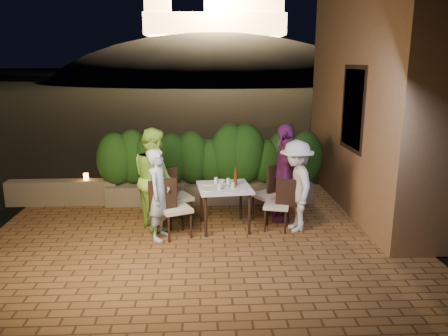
{
  "coord_description": "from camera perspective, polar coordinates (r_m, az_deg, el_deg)",
  "views": [
    {
      "loc": [
        0.05,
        -6.33,
        2.83
      ],
      "look_at": [
        0.41,
        0.95,
        1.05
      ],
      "focal_mm": 35.0,
      "sensor_mm": 36.0,
      "label": 1
    }
  ],
  "objects": [
    {
      "name": "chair_right_front",
      "position": [
        7.55,
        6.89,
        -4.73
      ],
      "size": [
        0.51,
        0.51,
        0.91
      ],
      "primitive_type": null,
      "rotation": [
        0.0,
        0.0,
        2.88
      ],
      "color": "black",
      "rests_on": "ground"
    },
    {
      "name": "ground",
      "position": [
        6.94,
        -3.08,
        -10.53
      ],
      "size": [
        400.0,
        400.0,
        0.0
      ],
      "primitive_type": "plane",
      "color": "black",
      "rests_on": "ground"
    },
    {
      "name": "diner_green",
      "position": [
        7.62,
        -9.02,
        -1.31
      ],
      "size": [
        0.97,
        1.05,
        1.75
      ],
      "primitive_type": "imported",
      "rotation": [
        0.0,
        0.0,
        2.02
      ],
      "color": "#8BCD40",
      "rests_on": "ground"
    },
    {
      "name": "plate_se",
      "position": [
        7.71,
        1.8,
        -1.89
      ],
      "size": [
        0.2,
        0.2,
        0.01
      ],
      "primitive_type": "cylinder",
      "color": "white",
      "rests_on": "dining_table"
    },
    {
      "name": "chair_left_back",
      "position": [
        7.73,
        -6.29,
        -3.66
      ],
      "size": [
        0.67,
        0.67,
        1.06
      ],
      "primitive_type": null,
      "rotation": [
        0.0,
        0.0,
        0.49
      ],
      "color": "black",
      "rests_on": "ground"
    },
    {
      "name": "glass_ne",
      "position": [
        7.37,
        1.16,
        -2.25
      ],
      "size": [
        0.06,
        0.06,
        0.11
      ],
      "primitive_type": "cylinder",
      "color": "silver",
      "rests_on": "dining_table"
    },
    {
      "name": "parapet",
      "position": [
        9.45,
        -20.33,
        -3.0
      ],
      "size": [
        2.2,
        0.3,
        0.5
      ],
      "primitive_type": "cube",
      "color": "brown",
      "rests_on": "ground"
    },
    {
      "name": "chair_right_back",
      "position": [
        7.92,
        5.8,
        -3.37
      ],
      "size": [
        0.64,
        0.64,
        1.02
      ],
      "primitive_type": null,
      "rotation": [
        0.0,
        0.0,
        3.66
      ],
      "color": "black",
      "rests_on": "ground"
    },
    {
      "name": "terrace_floor",
      "position": [
        7.42,
        -3.07,
        -9.33
      ],
      "size": [
        7.0,
        6.0,
        0.15
      ],
      "primitive_type": "cube",
      "color": "brown",
      "rests_on": "ground"
    },
    {
      "name": "glass_se",
      "position": [
        7.6,
        0.54,
        -1.73
      ],
      "size": [
        0.06,
        0.06,
        0.11
      ],
      "primitive_type": "cylinder",
      "color": "silver",
      "rests_on": "dining_table"
    },
    {
      "name": "plate_centre",
      "position": [
        7.51,
        -0.04,
        -2.3
      ],
      "size": [
        0.24,
        0.24,
        0.01
      ],
      "primitive_type": "cylinder",
      "color": "white",
      "rests_on": "dining_table"
    },
    {
      "name": "plate_nw",
      "position": [
        7.26,
        -2.18,
        -2.88
      ],
      "size": [
        0.22,
        0.22,
        0.01
      ],
      "primitive_type": "cylinder",
      "color": "white",
      "rests_on": "dining_table"
    },
    {
      "name": "window_frame",
      "position": [
        8.34,
        16.61,
        7.45
      ],
      "size": [
        0.06,
        1.15,
        1.55
      ],
      "primitive_type": "cube",
      "color": "black",
      "rests_on": "building_wall"
    },
    {
      "name": "planter",
      "position": [
        9.02,
        -1.79,
        -3.23
      ],
      "size": [
        4.2,
        0.55,
        0.4
      ],
      "primitive_type": "cube",
      "color": "brown",
      "rests_on": "ground"
    },
    {
      "name": "hedge",
      "position": [
        8.83,
        -1.83,
        1.43
      ],
      "size": [
        4.0,
        0.7,
        1.1
      ],
      "primitive_type": null,
      "color": "#193E10",
      "rests_on": "planter"
    },
    {
      "name": "diner_blue",
      "position": [
        7.11,
        -8.5,
        -3.45
      ],
      "size": [
        0.48,
        0.62,
        1.5
      ],
      "primitive_type": "imported",
      "rotation": [
        0.0,
        0.0,
        1.32
      ],
      "color": "#A2BBD1",
      "rests_on": "ground"
    },
    {
      "name": "diner_white",
      "position": [
        7.48,
        9.38,
        -2.34
      ],
      "size": [
        0.66,
        1.05,
        1.57
      ],
      "primitive_type": "imported",
      "rotation": [
        0.0,
        0.0,
        -1.49
      ],
      "color": "silver",
      "rests_on": "ground"
    },
    {
      "name": "glass_nw",
      "position": [
        7.28,
        -0.59,
        -2.42
      ],
      "size": [
        0.07,
        0.07,
        0.11
      ],
      "primitive_type": "cylinder",
      "color": "silver",
      "rests_on": "dining_table"
    },
    {
      "name": "glass_sw",
      "position": [
        7.64,
        -1.07,
        -1.63
      ],
      "size": [
        0.06,
        0.06,
        0.11
      ],
      "primitive_type": "cylinder",
      "color": "silver",
      "rests_on": "dining_table"
    },
    {
      "name": "beer_bottle",
      "position": [
        7.5,
        1.5,
        -1.12
      ],
      "size": [
        0.06,
        0.06,
        0.32
      ],
      "primitive_type": null,
      "color": "#4D270C",
      "rests_on": "dining_table"
    },
    {
      "name": "bowl",
      "position": [
        7.74,
        -0.42,
        -1.72
      ],
      "size": [
        0.16,
        0.16,
        0.04
      ],
      "primitive_type": "imported",
      "rotation": [
        0.0,
        0.0,
        -0.07
      ],
      "color": "white",
      "rests_on": "dining_table"
    },
    {
      "name": "fortress",
      "position": [
        66.8,
        -1.23,
        20.3
      ],
      "size": [
        26.0,
        8.0,
        8.0
      ],
      "primitive_type": null,
      "color": "#FFCC7A",
      "rests_on": "hill"
    },
    {
      "name": "window_pane",
      "position": [
        8.35,
        16.68,
        7.45
      ],
      "size": [
        0.08,
        1.0,
        1.4
      ],
      "primitive_type": "cube",
      "color": "black",
      "rests_on": "building_wall"
    },
    {
      "name": "dining_table",
      "position": [
        7.59,
        0.04,
        -5.13
      ],
      "size": [
        0.97,
        0.97,
        0.75
      ],
      "primitive_type": null,
      "rotation": [
        0.0,
        0.0,
        0.11
      ],
      "color": "white",
      "rests_on": "ground"
    },
    {
      "name": "parapet_lamp",
      "position": [
        9.23,
        -17.58,
        -1.1
      ],
      "size": [
        0.1,
        0.1,
        0.14
      ],
      "primitive_type": "cylinder",
      "color": "orange",
      "rests_on": "parapet"
    },
    {
      "name": "hill",
      "position": [
        66.71,
        -1.17,
        7.83
      ],
      "size": [
        52.0,
        40.0,
        22.0
      ],
      "primitive_type": "ellipsoid",
      "color": "black",
      "rests_on": "ground"
    },
    {
      "name": "plate_front",
      "position": [
        7.17,
        1.17,
        -3.08
      ],
      "size": [
        0.21,
        0.21,
        0.01
      ],
      "primitive_type": "cylinder",
      "color": "white",
      "rests_on": "dining_table"
    },
    {
      "name": "building_wall",
      "position": [
        9.06,
        20.58,
        10.79
      ],
      "size": [
        1.6,
        5.0,
        5.0
      ],
      "primitive_type": "cube",
      "color": "#9B683D",
      "rests_on": "ground"
    },
    {
      "name": "chair_left_front",
      "position": [
        7.23,
        -6.34,
        -5.15
      ],
      "size": [
        0.61,
        0.61,
        1.0
      ],
      "primitive_type": null,
      "rotation": [
        0.0,
        0.0,
        0.41
      ],
      "color": "black",
      "rests_on": "ground"
    },
    {
      "name": "diner_purple",
      "position": [
        7.92,
        7.93,
        -0.57
      ],
      "size": [
        0.61,
        1.11,
        1.78
      ],
      "primitive_type": "imported",
      "rotation": [
        0.0,
        0.0,
        -1.75
      ],
      "color": "#682260",
      "rests_on": "ground"
    },
    {
      "name": "plate_sw",
      "position": [
        7.63,
        -2.26,
        -2.06
      ],
      "size": [
        0.22,
        0.22,
        0.01
      ],
      "primitive_type": "cylinder",
      "color": "white",
      "rests_on": "dining_table"
    },
    {
      "name": "plate_ne",
      "position": [
        7.28,
        2.28,
        -2.85
      ],
      "size": [
        0.2,
        0.2,
        0.01
      ],
      "primitive_type": "cylinder",
      "color": "white",
      "rests_on": "dining_table"
    }
  ]
}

